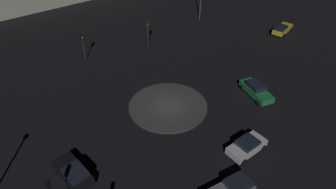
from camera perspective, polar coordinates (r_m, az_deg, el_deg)
The scene contains 8 objects.
ground_plane at distance 33.32m, azimuth -0.00°, elevation -2.36°, with size 118.47×118.47×0.00m, color black.
roundabout_island at distance 33.25m, azimuth -0.00°, elevation -2.22°, with size 8.79×8.79×0.21m, color #383838.
car_green at distance 35.99m, azimuth 16.55°, elevation 0.83°, with size 4.82×3.75×1.59m.
car_black at distance 27.06m, azimuth -17.79°, elevation -14.04°, with size 4.37×2.54×1.46m.
car_yellow at distance 52.63m, azimuth 21.07°, elevation 11.66°, with size 2.04×4.43×1.52m.
car_silver at distance 28.76m, azimuth 14.89°, elevation -9.56°, with size 2.79×4.17×1.45m.
traffic_light_east at distance 42.46m, azimuth -16.07°, elevation 9.73°, with size 0.37×0.32×3.82m.
traffic_light_southeast at distance 44.22m, azimuth -3.94°, elevation 12.61°, with size 0.39×0.38×4.25m.
Camera 1 is at (-16.08, 20.30, 20.96)m, focal length 31.77 mm.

